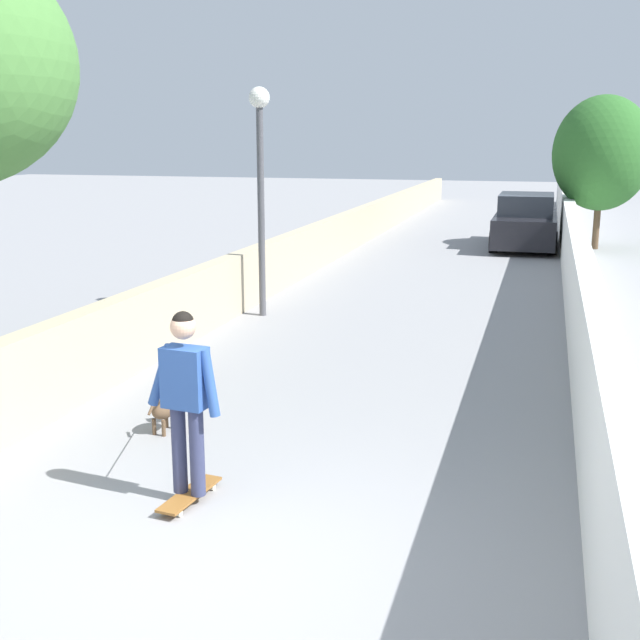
% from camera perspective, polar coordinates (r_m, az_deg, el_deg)
% --- Properties ---
extents(ground_plane, '(80.00, 80.00, 0.00)m').
position_cam_1_polar(ground_plane, '(19.26, 8.59, 3.53)').
color(ground_plane, gray).
extents(wall_left, '(48.00, 0.30, 1.07)m').
position_cam_1_polar(wall_left, '(17.87, -1.73, 4.68)').
color(wall_left, tan).
rests_on(wall_left, ground).
extents(fence_right, '(48.00, 0.30, 1.43)m').
position_cam_1_polar(fence_right, '(17.03, 17.75, 4.24)').
color(fence_right, white).
rests_on(fence_right, ground).
extents(tree_right_near, '(2.70, 2.70, 4.28)m').
position_cam_1_polar(tree_right_near, '(23.89, 19.64, 11.23)').
color(tree_right_near, brown).
rests_on(tree_right_near, ground).
extents(lamp_post, '(0.36, 0.36, 3.97)m').
position_cam_1_polar(lamp_post, '(13.97, -4.32, 11.41)').
color(lamp_post, '#4C4C51').
rests_on(lamp_post, ground).
extents(skateboard, '(0.82, 0.29, 0.08)m').
position_cam_1_polar(skateboard, '(7.24, -9.35, -12.28)').
color(skateboard, brown).
rests_on(skateboard, ground).
extents(person_skateboarder, '(0.26, 0.72, 1.64)m').
position_cam_1_polar(person_skateboarder, '(6.88, -9.65, -4.92)').
color(person_skateboarder, '#333859').
rests_on(person_skateboarder, skateboard).
extents(dog, '(1.81, 1.12, 1.06)m').
position_cam_1_polar(dog, '(8.83, -11.01, -6.17)').
color(dog, brown).
rests_on(dog, ground).
extents(car_near, '(4.29, 1.80, 1.54)m').
position_cam_1_polar(car_near, '(23.74, 14.56, 6.79)').
color(car_near, black).
rests_on(car_near, ground).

